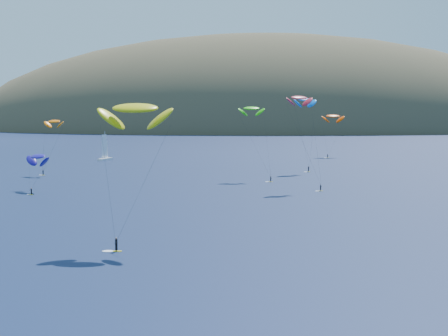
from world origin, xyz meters
name	(u,v)px	position (x,y,z in m)	size (l,w,h in m)	color
island	(282,139)	(39.40, 562.36, -10.74)	(730.00, 300.00, 210.00)	#3D3526
sailboat	(105,158)	(-60.89, 199.78, 0.98)	(10.31, 9.48, 12.30)	silver
kitesurfer_1	(54,122)	(-66.75, 147.98, 17.68)	(7.99, 8.03, 19.76)	yellow
kitesurfer_2	(135,108)	(-22.01, 43.15, 22.69)	(11.84, 9.73, 26.00)	yellow
kitesurfer_3	(251,108)	(-0.68, 136.05, 22.12)	(10.52, 11.31, 24.37)	yellow
kitesurfer_4	(305,100)	(18.50, 159.11, 25.06)	(9.91, 8.46, 27.65)	yellow
kitesurfer_9	(299,98)	(11.98, 112.95, 25.16)	(10.45, 9.22, 27.36)	yellow
kitesurfer_10	(38,156)	(-59.38, 107.28, 9.30)	(9.39, 13.72, 11.77)	yellow
kitesurfer_11	(333,116)	(38.07, 222.96, 18.20)	(10.43, 12.90, 20.99)	yellow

